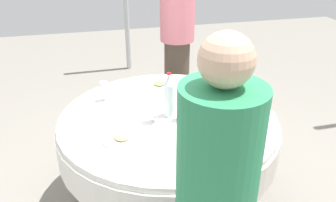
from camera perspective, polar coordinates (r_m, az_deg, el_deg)
The scene contains 16 objects.
ground_plane at distance 2.90m, azimuth 0.00°, elevation -15.27°, with size 10.00×10.00×0.00m, color gray.
dining_table at distance 2.54m, azimuth 0.00°, elevation -5.28°, with size 1.55×1.55×0.74m.
bottle_green_inner at distance 2.36m, azimuth 2.74°, elevation -0.28°, with size 0.07×0.07×0.29m.
bottle_clear_east at distance 2.40m, azimuth 0.13°, elevation 0.80°, with size 0.07×0.07×0.32m.
bottle_clear_front at distance 2.81m, azimuth 6.90°, elevation 4.16°, with size 0.06×0.06×0.28m.
wine_glass_left at distance 2.34m, azimuth -2.47°, elevation -1.31°, with size 0.07×0.07×0.14m.
wine_glass_north at distance 2.38m, azimuth 6.10°, elevation -0.69°, with size 0.07×0.07×0.16m.
wine_glass_south at distance 2.68m, azimuth -10.40°, elevation 2.17°, with size 0.06×0.06×0.15m.
plate_outer at distance 2.22m, azimuth -7.48°, elevation -6.05°, with size 0.24×0.24×0.04m.
plate_mid at distance 2.70m, azimuth 2.95°, elevation 0.59°, with size 0.25×0.25×0.04m.
plate_rear at distance 2.91m, azimuth -1.41°, elevation 2.64°, with size 0.24×0.24×0.04m.
spoon_east at distance 2.00m, azimuth 6.26°, elevation -10.45°, with size 0.18×0.02×0.01m, color silver.
spoon_front at distance 2.58m, azimuth 13.07°, elevation -1.68°, with size 0.18×0.02×0.01m, color silver.
knife_left at distance 2.49m, azimuth -10.93°, elevation -2.55°, with size 0.18×0.02×0.01m, color silver.
folded_napkin at distance 2.16m, azimuth 4.52°, elevation -6.82°, with size 0.18×0.18×0.02m, color white.
person_inner at distance 3.58m, azimuth 1.50°, elevation 9.43°, with size 0.34×0.34×1.66m.
Camera 1 is at (-2.09, 0.50, 1.95)m, focal length 37.55 mm.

